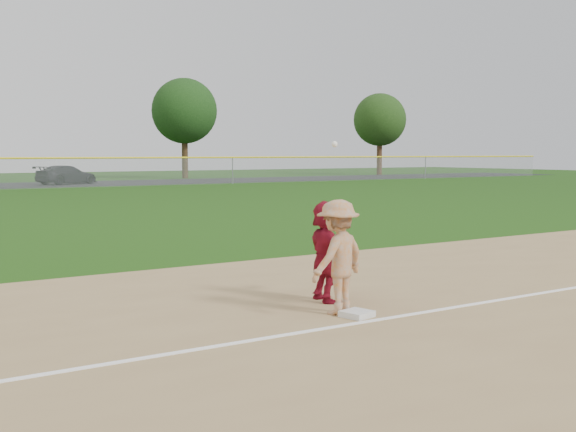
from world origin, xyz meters
TOP-DOWN VIEW (x-y plane):
  - ground at (0.00, 0.00)m, footprint 160.00×160.00m
  - foul_line at (0.00, -0.80)m, footprint 60.00×0.10m
  - first_base at (-0.13, -0.48)m, footprint 0.46×0.46m
  - base_runner at (0.16, 0.64)m, footprint 0.79×1.53m
  - car_right at (9.07, 45.74)m, footprint 5.20×3.75m
  - first_base_play at (-0.23, -0.16)m, footprint 1.20×0.91m
  - tree_3 at (22.00, 52.80)m, footprint 6.00×6.00m
  - tree_4 at (44.00, 51.20)m, footprint 5.60×5.60m

SIDE VIEW (x-z plane):
  - ground at x=0.00m, z-range 0.00..0.00m
  - foul_line at x=0.00m, z-range 0.02..0.03m
  - first_base at x=-0.13m, z-range 0.02..0.11m
  - car_right at x=9.07m, z-range 0.01..1.41m
  - base_runner at x=0.16m, z-range 0.02..1.60m
  - first_base_play at x=-0.23m, z-range -0.40..2.08m
  - tree_4 at x=44.00m, z-range 1.51..10.18m
  - tree_3 at x=22.00m, z-range 1.57..10.76m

